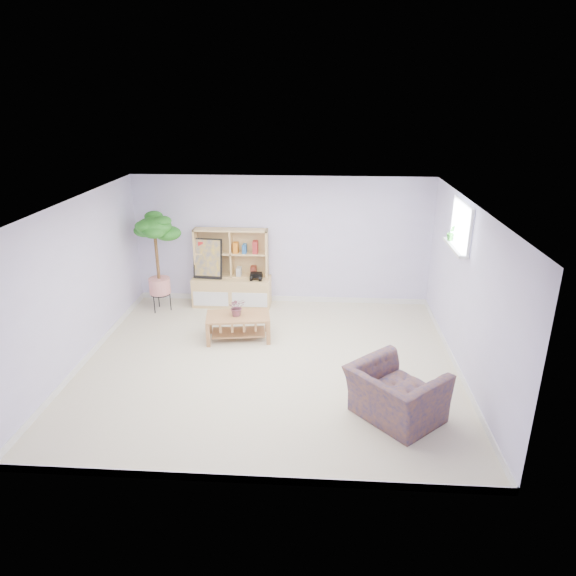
# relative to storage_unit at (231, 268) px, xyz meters

# --- Properties ---
(floor) EXTENTS (5.50, 5.00, 0.01)m
(floor) POSITION_rel_storage_unit_xyz_m (0.92, -2.24, -0.73)
(floor) COLOR beige
(floor) RESTS_ON ground
(ceiling) EXTENTS (5.50, 5.00, 0.01)m
(ceiling) POSITION_rel_storage_unit_xyz_m (0.92, -2.24, 1.67)
(ceiling) COLOR white
(ceiling) RESTS_ON walls
(walls) EXTENTS (5.51, 5.01, 2.40)m
(walls) POSITION_rel_storage_unit_xyz_m (0.92, -2.24, 0.47)
(walls) COLOR silver
(walls) RESTS_ON floor
(baseboard) EXTENTS (5.50, 5.00, 0.10)m
(baseboard) POSITION_rel_storage_unit_xyz_m (0.92, -2.24, -0.68)
(baseboard) COLOR white
(baseboard) RESTS_ON floor
(window) EXTENTS (0.10, 0.98, 0.68)m
(window) POSITION_rel_storage_unit_xyz_m (3.65, -1.64, 1.27)
(window) COLOR #BED3F9
(window) RESTS_ON walls
(window_sill) EXTENTS (0.14, 1.00, 0.04)m
(window_sill) POSITION_rel_storage_unit_xyz_m (3.59, -1.64, 0.95)
(window_sill) COLOR white
(window_sill) RESTS_ON walls
(storage_unit) EXTENTS (1.45, 0.49, 1.45)m
(storage_unit) POSITION_rel_storage_unit_xyz_m (0.00, 0.00, 0.00)
(storage_unit) COLOR #E0B271
(storage_unit) RESTS_ON floor
(poster) EXTENTS (0.55, 0.17, 0.75)m
(poster) POSITION_rel_storage_unit_xyz_m (-0.42, -0.04, 0.19)
(poster) COLOR yellow
(poster) RESTS_ON storage_unit
(toy_truck) EXTENTS (0.31, 0.21, 0.16)m
(toy_truck) POSITION_rel_storage_unit_xyz_m (0.48, -0.09, -0.10)
(toy_truck) COLOR black
(toy_truck) RESTS_ON storage_unit
(coffee_table) EXTENTS (1.09, 0.70, 0.42)m
(coffee_table) POSITION_rel_storage_unit_xyz_m (0.34, -1.43, -0.52)
(coffee_table) COLOR #977044
(coffee_table) RESTS_ON floor
(table_plant) EXTENTS (0.33, 0.31, 0.30)m
(table_plant) POSITION_rel_storage_unit_xyz_m (0.33, -1.44, -0.16)
(table_plant) COLOR #1D5C25
(table_plant) RESTS_ON coffee_table
(floor_tree) EXTENTS (0.69, 0.69, 1.82)m
(floor_tree) POSITION_rel_storage_unit_xyz_m (-1.27, -0.34, 0.18)
(floor_tree) COLOR #206620
(floor_tree) RESTS_ON floor
(armchair) EXTENTS (1.36, 1.37, 0.76)m
(armchair) POSITION_rel_storage_unit_xyz_m (2.60, -3.48, -0.34)
(armchair) COLOR navy
(armchair) RESTS_ON floor
(sill_plant) EXTENTS (0.14, 0.12, 0.24)m
(sill_plant) POSITION_rel_storage_unit_xyz_m (3.59, -1.34, 1.09)
(sill_plant) COLOR #206620
(sill_plant) RESTS_ON window_sill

